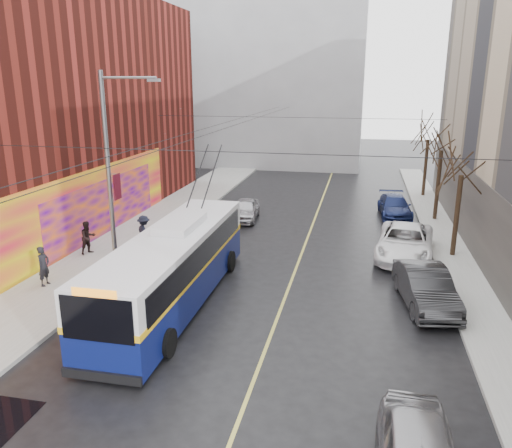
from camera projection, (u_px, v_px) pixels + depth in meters
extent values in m
cube|color=gray|center=(105.00, 258.00, 24.81)|extent=(4.00, 60.00, 0.15)
cube|color=gray|center=(467.00, 287.00, 21.40)|extent=(2.00, 60.00, 0.15)
cube|color=#BFB74C|center=(299.00, 260.00, 24.81)|extent=(0.12, 50.00, 0.01)
cube|color=#E2053E|center=(40.00, 230.00, 22.80)|extent=(0.08, 28.00, 4.00)
cube|color=#500495|center=(106.00, 207.00, 28.54)|extent=(0.06, 12.00, 3.20)
cube|color=#4C4742|center=(486.00, 232.00, 22.55)|extent=(0.06, 36.00, 4.00)
cube|color=gray|center=(268.00, 77.00, 52.97)|extent=(20.00, 12.00, 18.00)
cylinder|color=slate|center=(109.00, 180.00, 21.37)|extent=(0.20, 0.20, 9.00)
cube|color=#4C0A18|center=(117.00, 187.00, 21.39)|extent=(0.04, 0.60, 1.10)
cylinder|color=slate|center=(128.00, 78.00, 19.97)|extent=(2.40, 0.10, 0.10)
cube|color=slate|center=(154.00, 80.00, 19.78)|extent=(0.50, 0.22, 0.12)
cylinder|color=black|center=(200.00, 130.00, 25.10)|extent=(0.02, 60.00, 0.02)
cylinder|color=black|center=(219.00, 130.00, 24.90)|extent=(0.02, 60.00, 0.02)
cylinder|color=black|center=(225.00, 152.00, 15.82)|extent=(18.00, 0.02, 0.02)
cylinder|color=black|center=(294.00, 117.00, 30.86)|extent=(18.00, 0.02, 0.02)
cylinder|color=black|center=(457.00, 217.00, 24.60)|extent=(0.24, 0.24, 4.20)
cylinder|color=black|center=(438.00, 186.00, 31.14)|extent=(0.24, 0.24, 4.48)
cylinder|color=black|center=(425.00, 169.00, 37.74)|extent=(0.24, 0.24, 4.37)
ellipsoid|color=slate|center=(181.00, 108.00, 20.10)|extent=(0.44, 0.20, 0.12)
ellipsoid|color=slate|center=(204.00, 125.00, 20.37)|extent=(0.44, 0.20, 0.12)
ellipsoid|color=slate|center=(165.00, 134.00, 20.86)|extent=(0.44, 0.20, 0.12)
cube|color=#0A124E|center=(174.00, 282.00, 19.74)|extent=(2.52, 11.59, 1.45)
cube|color=silver|center=(173.00, 249.00, 19.37)|extent=(2.52, 11.59, 1.26)
cube|color=yellow|center=(173.00, 265.00, 19.54)|extent=(2.56, 11.63, 0.21)
cube|color=black|center=(97.00, 320.00, 13.95)|extent=(2.22, 0.04, 1.35)
cube|color=black|center=(215.00, 215.00, 24.86)|extent=(2.22, 0.04, 1.16)
cube|color=black|center=(142.00, 250.00, 19.65)|extent=(0.05, 10.62, 0.97)
cube|color=black|center=(204.00, 254.00, 19.14)|extent=(0.05, 10.62, 0.97)
cube|color=silver|center=(180.00, 224.00, 20.06)|extent=(1.35, 2.90, 0.29)
cube|color=black|center=(101.00, 377.00, 14.41)|extent=(2.51, 0.12, 0.29)
cylinder|color=black|center=(96.00, 335.00, 16.48)|extent=(0.29, 0.97, 0.97)
cylinder|color=black|center=(168.00, 343.00, 15.98)|extent=(0.29, 0.97, 0.97)
cylinder|color=black|center=(179.00, 257.00, 23.74)|extent=(0.29, 0.97, 0.97)
cylinder|color=black|center=(230.00, 261.00, 23.24)|extent=(0.29, 0.97, 0.97)
cylinder|color=black|center=(198.00, 174.00, 22.92)|extent=(0.06, 3.35, 2.37)
cylinder|color=black|center=(212.00, 175.00, 22.78)|extent=(0.06, 3.35, 2.37)
imported|color=#262729|center=(426.00, 287.00, 19.54)|extent=(2.38, 4.92, 1.56)
imported|color=white|center=(405.00, 242.00, 24.99)|extent=(3.32, 6.01, 1.59)
imported|color=#16204E|center=(395.00, 206.00, 32.61)|extent=(2.24, 4.80, 1.36)
imported|color=#B1B0B5|center=(245.00, 209.00, 31.89)|extent=(1.85, 4.01, 1.33)
imported|color=black|center=(44.00, 266.00, 21.15)|extent=(0.44, 0.65, 1.73)
imported|color=black|center=(88.00, 238.00, 25.08)|extent=(0.94, 1.02, 1.68)
imported|color=black|center=(144.00, 233.00, 25.67)|extent=(1.31, 1.30, 1.81)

